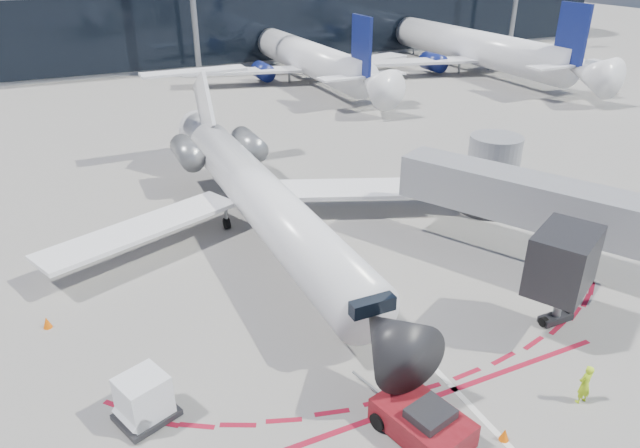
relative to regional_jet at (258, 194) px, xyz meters
name	(u,v)px	position (x,y,z in m)	size (l,w,h in m)	color
ground	(326,255)	(2.41, -4.03, -2.53)	(260.00, 260.00, 0.00)	slate
apron_centerline	(311,240)	(2.41, -2.03, -2.52)	(0.25, 40.00, 0.01)	silver
apron_stop_bar	(455,389)	(2.41, -15.53, -2.52)	(14.00, 0.25, 0.01)	maroon
jet_bridge	(512,195)	(12.20, -7.05, 0.48)	(10.03, 15.20, 4.90)	gray
regional_jet	(258,194)	(0.00, 0.00, 0.00)	(24.48, 30.19, 7.56)	white
pushback_tug	(423,422)	(0.00, -16.86, -1.93)	(2.86, 5.31, 1.35)	#5E0D12
ramp_worker	(585,384)	(6.28, -18.02, -1.69)	(0.61, 0.40, 1.66)	#B8EA18
uld_container	(144,399)	(-8.53, -12.10, -1.61)	(2.44, 2.27, 1.85)	black
safety_cone_left	(47,322)	(-11.62, -4.74, -2.26)	(0.39, 0.39, 0.54)	#F56105
safety_cone_right	(504,435)	(2.43, -18.25, -2.28)	(0.35, 0.35, 0.48)	#F56105
bg_airliner_1	(302,32)	(18.95, 37.68, 3.12)	(34.89, 36.94, 11.29)	white
bg_airliner_2	(474,22)	(41.26, 33.50, 3.60)	(37.84, 40.07, 12.24)	white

